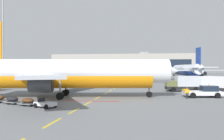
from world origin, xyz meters
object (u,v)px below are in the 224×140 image
at_px(catering_truck, 220,84).
at_px(ground_crew_worker, 187,92).
at_px(airliner_foreground, 72,73).
at_px(pushback_tug, 204,92).
at_px(fuel_service_truck, 184,83).
at_px(apron_light_mast_near, 3,28).
at_px(baggage_train, 20,101).
at_px(airliner_far_center, 187,70).

bearing_deg(catering_truck, ground_crew_worker, -125.24).
xyz_separation_m(airliner_foreground, ground_crew_worker, (18.12, 1.38, -2.96)).
relative_size(pushback_tug, catering_truck, 0.94).
distance_m(fuel_service_truck, ground_crew_worker, 12.52).
bearing_deg(apron_light_mast_near, fuel_service_truck, -14.21).
distance_m(catering_truck, ground_crew_worker, 13.13).
distance_m(fuel_service_truck, apron_light_mast_near, 51.37).
bearing_deg(airliner_foreground, ground_crew_worker, 4.35).
relative_size(airliner_foreground, catering_truck, 5.17).
xyz_separation_m(ground_crew_worker, apron_light_mast_near, (-46.66, 24.55, 15.11)).
relative_size(baggage_train, ground_crew_worker, 6.54).
bearing_deg(catering_truck, apron_light_mast_near, 165.68).
relative_size(ground_crew_worker, apron_light_mast_near, 0.07).
bearing_deg(baggage_train, airliner_foreground, 64.34).
xyz_separation_m(fuel_service_truck, baggage_train, (-23.42, -22.52, -1.11)).
relative_size(catering_truck, ground_crew_worker, 3.90).
height_order(catering_truck, ground_crew_worker, catering_truck).
bearing_deg(ground_crew_worker, airliner_far_center, 82.32).
height_order(airliner_far_center, catering_truck, airliner_far_center).
distance_m(airliner_foreground, catering_truck, 28.48).
xyz_separation_m(airliner_far_center, catering_truck, (-1.55, -56.92, -2.29)).
bearing_deg(ground_crew_worker, airliner_foreground, -175.65).
height_order(catering_truck, baggage_train, catering_truck).
bearing_deg(baggage_train, pushback_tug, 26.20).
height_order(ground_crew_worker, apron_light_mast_near, apron_light_mast_near).
height_order(airliner_far_center, apron_light_mast_near, apron_light_mast_near).
bearing_deg(airliner_far_center, catering_truck, -91.56).
xyz_separation_m(baggage_train, apron_light_mast_near, (-24.37, 34.62, 15.56)).
bearing_deg(fuel_service_truck, pushback_tug, -79.67).
distance_m(baggage_train, apron_light_mast_near, 45.10).
bearing_deg(fuel_service_truck, apron_light_mast_near, 165.79).
relative_size(catering_truck, baggage_train, 0.60).
distance_m(pushback_tug, apron_light_mast_near, 56.44).
distance_m(airliner_foreground, apron_light_mast_near, 40.43).
relative_size(pushback_tug, ground_crew_worker, 3.66).
relative_size(airliner_far_center, fuel_service_truck, 4.74).
xyz_separation_m(airliner_foreground, airliner_far_center, (27.24, 69.01, -0.01)).
height_order(pushback_tug, baggage_train, pushback_tug).
bearing_deg(apron_light_mast_near, pushback_tug, -24.09).
xyz_separation_m(airliner_foreground, apron_light_mast_near, (-28.54, 25.93, 12.14)).
bearing_deg(pushback_tug, airliner_foreground, -169.93).
distance_m(airliner_far_center, ground_crew_worker, 68.30).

